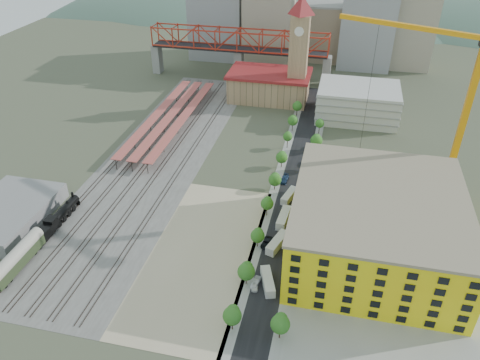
% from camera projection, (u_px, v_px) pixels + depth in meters
% --- Properties ---
extents(ground, '(400.00, 400.00, 0.00)m').
position_uv_depth(ground, '(241.00, 194.00, 155.43)').
color(ground, '#474C38').
rests_on(ground, ground).
extents(ballast_strip, '(36.00, 165.00, 0.06)m').
position_uv_depth(ballast_strip, '(158.00, 156.00, 176.58)').
color(ballast_strip, '#605E59').
rests_on(ballast_strip, ground).
extents(dirt_lot, '(28.00, 67.00, 0.06)m').
position_uv_depth(dirt_lot, '(202.00, 254.00, 130.29)').
color(dirt_lot, tan).
rests_on(dirt_lot, ground).
extents(street_asphalt, '(12.00, 170.00, 0.06)m').
position_uv_depth(street_asphalt, '(295.00, 176.00, 164.72)').
color(street_asphalt, black).
rests_on(street_asphalt, ground).
extents(sidewalk_west, '(3.00, 170.00, 0.04)m').
position_uv_depth(sidewalk_west, '(279.00, 174.00, 165.76)').
color(sidewalk_west, gray).
rests_on(sidewalk_west, ground).
extents(sidewalk_east, '(3.00, 170.00, 0.04)m').
position_uv_depth(sidewalk_east, '(310.00, 178.00, 163.68)').
color(sidewalk_east, gray).
rests_on(sidewalk_east, ground).
extents(construction_pad, '(50.00, 90.00, 0.06)m').
position_uv_depth(construction_pad, '(382.00, 253.00, 130.49)').
color(construction_pad, gray).
rests_on(construction_pad, ground).
extents(rail_tracks, '(26.56, 160.00, 0.18)m').
position_uv_depth(rail_tracks, '(154.00, 155.00, 176.85)').
color(rail_tracks, '#382B23').
rests_on(rail_tracks, ground).
extents(platform_canopies, '(16.00, 80.00, 4.12)m').
position_uv_depth(platform_canopies, '(170.00, 115.00, 197.98)').
color(platform_canopies, '#C0494D').
rests_on(platform_canopies, ground).
extents(station_hall, '(38.00, 24.00, 13.10)m').
position_uv_depth(station_hall, '(269.00, 85.00, 220.15)').
color(station_hall, tan).
rests_on(station_hall, ground).
extents(clock_tower, '(12.00, 12.00, 52.00)m').
position_uv_depth(clock_tower, '(299.00, 41.00, 204.20)').
color(clock_tower, tan).
rests_on(clock_tower, ground).
extents(parking_garage, '(34.00, 26.00, 14.00)m').
position_uv_depth(parking_garage, '(358.00, 102.00, 202.38)').
color(parking_garage, silver).
rests_on(parking_garage, ground).
extents(truss_bridge, '(94.00, 9.60, 25.60)m').
position_uv_depth(truss_bridge, '(239.00, 43.00, 236.26)').
color(truss_bridge, gray).
rests_on(truss_bridge, ground).
extents(construction_building, '(44.60, 50.60, 18.80)m').
position_uv_depth(construction_building, '(376.00, 225.00, 126.01)').
color(construction_building, '#F9FF15').
rests_on(construction_building, ground).
extents(warehouse, '(22.00, 32.00, 5.00)m').
position_uv_depth(warehouse, '(7.00, 214.00, 141.88)').
color(warehouse, gray).
rests_on(warehouse, ground).
extents(street_trees, '(15.40, 124.40, 8.00)m').
position_uv_depth(street_trees, '(291.00, 191.00, 156.52)').
color(street_trees, '#2A6B20').
rests_on(street_trees, ground).
extents(skyline, '(133.00, 46.00, 60.00)m').
position_uv_depth(skyline, '(311.00, 20.00, 258.67)').
color(skyline, '#9EA0A3').
rests_on(skyline, ground).
extents(distant_hills, '(647.00, 264.00, 227.00)m').
position_uv_depth(distant_hills, '(359.00, 111.00, 403.29)').
color(distant_hills, '#4C6B59').
rests_on(distant_hills, ground).
extents(locomotive, '(3.05, 23.52, 5.88)m').
position_uv_depth(locomotive, '(58.00, 218.00, 140.61)').
color(locomotive, black).
rests_on(locomotive, ground).
extents(coach, '(3.37, 19.60, 6.15)m').
position_uv_depth(coach, '(18.00, 258.00, 124.04)').
color(coach, '#2C3D21').
rests_on(coach, ground).
extents(tower_crane, '(53.69, 24.34, 61.35)m').
position_uv_depth(tower_crane, '(458.00, 87.00, 133.76)').
color(tower_crane, '#FFA010').
rests_on(tower_crane, ground).
extents(site_trailer_a, '(5.47, 9.78, 2.60)m').
position_uv_depth(site_trailer_a, '(268.00, 281.00, 119.41)').
color(site_trailer_a, silver).
rests_on(site_trailer_a, ground).
extents(site_trailer_b, '(5.50, 10.14, 2.69)m').
position_uv_depth(site_trailer_b, '(277.00, 243.00, 132.17)').
color(site_trailer_b, silver).
rests_on(site_trailer_b, ground).
extents(site_trailer_c, '(3.41, 10.19, 2.74)m').
position_uv_depth(site_trailer_c, '(284.00, 218.00, 141.91)').
color(site_trailer_c, silver).
rests_on(site_trailer_c, ground).
extents(site_trailer_d, '(4.58, 9.28, 2.46)m').
position_uv_depth(site_trailer_d, '(289.00, 196.00, 152.13)').
color(site_trailer_d, silver).
rests_on(site_trailer_d, ground).
extents(car_0, '(2.05, 4.16, 1.36)m').
position_uv_depth(car_0, '(255.00, 286.00, 118.98)').
color(car_0, white).
rests_on(car_0, ground).
extents(car_1, '(2.28, 4.68, 1.48)m').
position_uv_depth(car_1, '(256.00, 282.00, 119.89)').
color(car_1, '#ADAEB3').
rests_on(car_1, ground).
extents(car_2, '(3.30, 5.85, 1.54)m').
position_uv_depth(car_2, '(267.00, 243.00, 133.01)').
color(car_2, black).
rests_on(car_2, ground).
extents(car_3, '(2.71, 5.71, 1.61)m').
position_uv_depth(car_3, '(284.00, 179.00, 161.44)').
color(car_3, navy).
rests_on(car_3, ground).
extents(car_4, '(1.96, 4.27, 1.42)m').
position_uv_depth(car_4, '(286.00, 256.00, 128.32)').
color(car_4, white).
rests_on(car_4, ground).
extents(car_5, '(1.96, 4.35, 1.39)m').
position_uv_depth(car_5, '(294.00, 219.00, 142.44)').
color(car_5, '#A2A2A7').
rests_on(car_5, ground).
extents(car_6, '(2.24, 4.81, 1.33)m').
position_uv_depth(car_6, '(306.00, 164.00, 170.56)').
color(car_6, black).
rests_on(car_6, ground).
extents(car_7, '(2.13, 5.00, 1.44)m').
position_uv_depth(car_7, '(309.00, 148.00, 180.39)').
color(car_7, navy).
rests_on(car_7, ground).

